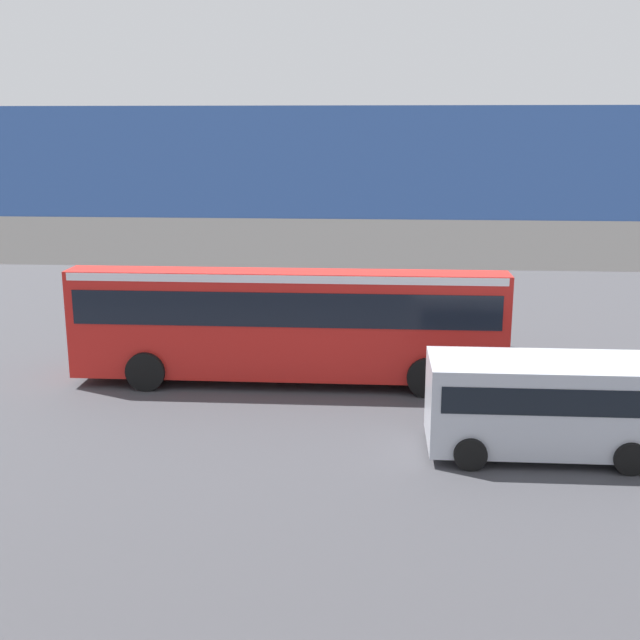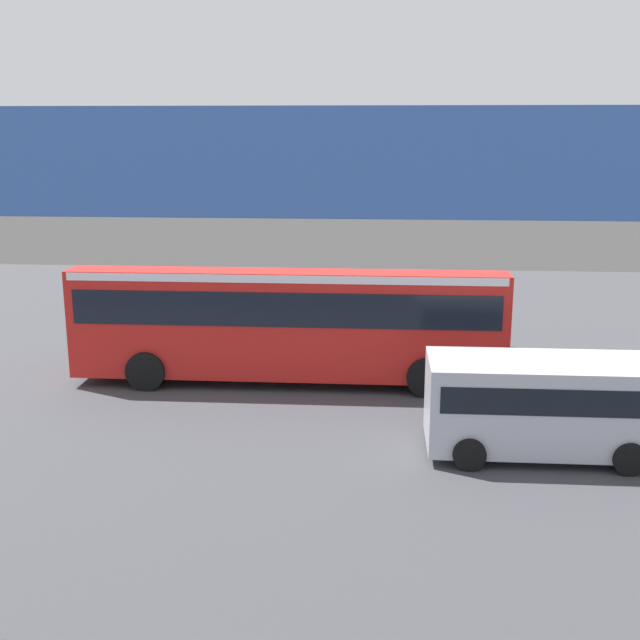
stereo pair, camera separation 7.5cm
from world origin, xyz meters
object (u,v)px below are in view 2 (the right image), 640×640
at_px(parked_van, 542,400).
at_px(traffic_sign, 503,287).
at_px(pedestrian, 450,310).
at_px(city_bus, 289,312).

height_order(parked_van, traffic_sign, traffic_sign).
bearing_deg(parked_van, pedestrian, -83.77).
bearing_deg(traffic_sign, city_bus, 31.24).
xyz_separation_m(parked_van, pedestrian, (1.06, -9.76, -0.30)).
distance_m(pedestrian, traffic_sign, 2.15).
height_order(pedestrian, traffic_sign, traffic_sign).
relative_size(city_bus, pedestrian, 6.44).
distance_m(parked_van, traffic_sign, 8.63).
relative_size(pedestrian, traffic_sign, 0.64).
bearing_deg(pedestrian, city_bus, 46.05).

